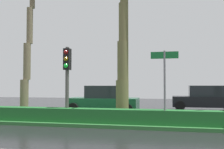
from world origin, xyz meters
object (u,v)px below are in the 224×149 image
Objects in this scene: car_in_traffic_leading at (104,100)px; street_name_sign at (165,77)px; traffic_signal_median_left at (67,70)px; car_in_traffic_second at (205,98)px.

street_name_sign is at bearing 126.07° from car_in_traffic_leading.
traffic_signal_median_left is at bearing 84.89° from car_in_traffic_leading.
traffic_signal_median_left reaches higher than car_in_traffic_leading.
car_in_traffic_leading is at bearing 29.37° from car_in_traffic_second.
car_in_traffic_second is at bearing 51.55° from traffic_signal_median_left.
street_name_sign reaches higher than car_in_traffic_leading.
street_name_sign is at bearing 74.34° from car_in_traffic_second.
car_in_traffic_leading is (0.45, 4.98, -1.61)m from traffic_signal_median_left.
traffic_signal_median_left is 0.77× the size of car_in_traffic_leading.
car_in_traffic_second is at bearing -150.63° from car_in_traffic_leading.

